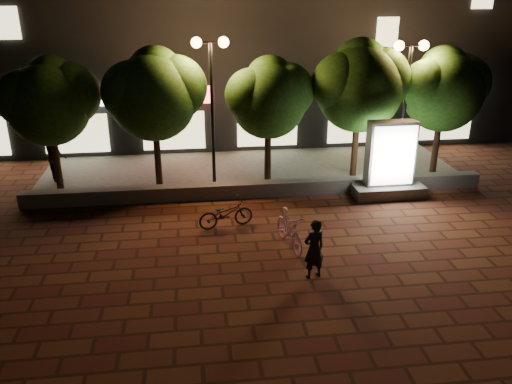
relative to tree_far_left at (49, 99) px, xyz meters
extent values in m
plane|color=#4F2B19|center=(6.95, -5.46, -3.29)|extent=(80.00, 80.00, 0.00)
cube|color=gray|center=(6.95, -1.46, -3.04)|extent=(16.00, 0.45, 0.50)
cube|color=gray|center=(6.95, 1.04, -3.25)|extent=(16.00, 5.00, 0.08)
cube|color=black|center=(6.95, 7.54, 1.71)|extent=(28.00, 8.00, 10.00)
cube|color=silver|center=(-0.05, 3.48, -0.69)|extent=(3.20, 0.12, 0.70)
cube|color=beige|center=(-0.05, 3.48, -2.19)|extent=(2.60, 0.10, 1.60)
cube|color=#FF3836|center=(3.95, 3.48, -0.69)|extent=(3.20, 0.12, 0.70)
cube|color=beige|center=(3.95, 3.48, -2.19)|extent=(2.60, 0.10, 1.60)
cube|color=#3EA6D9|center=(7.95, 3.48, -0.69)|extent=(3.20, 0.12, 0.70)
cube|color=beige|center=(7.95, 3.48, -2.19)|extent=(2.60, 0.10, 1.60)
cube|color=yellow|center=(11.95, 3.48, -0.69)|extent=(3.20, 0.12, 0.70)
cube|color=beige|center=(11.95, 3.48, -2.19)|extent=(2.60, 0.10, 1.60)
cube|color=white|center=(15.95, 3.48, -0.69)|extent=(3.20, 0.12, 0.70)
cube|color=beige|center=(15.95, 3.48, -2.19)|extent=(2.60, 0.10, 1.60)
cube|color=beige|center=(-2.05, 3.48, 2.21)|extent=(0.90, 0.10, 1.20)
cube|color=beige|center=(12.95, 3.48, 1.71)|extent=(0.90, 0.10, 1.20)
cylinder|color=#321D13|center=(-0.05, -0.06, -2.09)|extent=(0.24, 0.24, 2.25)
sphere|color=#325F1C|center=(-0.05, -0.06, -0.19)|extent=(2.80, 2.80, 2.80)
sphere|color=#325F1C|center=(0.65, 0.14, 0.11)|extent=(2.10, 2.10, 2.10)
sphere|color=#325F1C|center=(-0.68, -0.21, 0.06)|extent=(1.96, 1.96, 1.96)
sphere|color=#325F1C|center=(0.05, 0.29, 0.51)|extent=(1.82, 1.82, 1.82)
cylinder|color=#321D13|center=(3.45, -0.06, -2.04)|extent=(0.24, 0.24, 2.34)
sphere|color=#325F1C|center=(3.45, -0.06, -0.05)|extent=(3.00, 3.00, 3.00)
sphere|color=#325F1C|center=(4.20, 0.14, 0.25)|extent=(2.25, 2.25, 2.25)
sphere|color=#325F1C|center=(2.77, -0.21, 0.20)|extent=(2.10, 2.10, 2.10)
sphere|color=#325F1C|center=(3.55, 0.29, 0.70)|extent=(1.95, 1.95, 1.95)
cylinder|color=#321D13|center=(7.45, -0.06, -2.11)|extent=(0.24, 0.24, 2.21)
sphere|color=#325F1C|center=(7.45, -0.06, -0.26)|extent=(2.70, 2.70, 2.70)
sphere|color=#325F1C|center=(8.12, 0.14, 0.04)|extent=(2.03, 2.03, 2.02)
sphere|color=#325F1C|center=(6.84, -0.21, -0.01)|extent=(1.89, 1.89, 1.89)
sphere|color=#325F1C|center=(7.55, 0.29, 0.41)|extent=(1.76, 1.76, 1.76)
cylinder|color=#321D13|center=(10.75, -0.06, -2.00)|extent=(0.24, 0.24, 2.43)
sphere|color=#325F1C|center=(10.75, -0.06, 0.07)|extent=(3.10, 3.10, 3.10)
sphere|color=#325F1C|center=(11.52, 0.14, 0.37)|extent=(2.33, 2.33, 2.33)
sphere|color=#325F1C|center=(10.05, -0.21, 0.32)|extent=(2.17, 2.17, 2.17)
sphere|color=#325F1C|center=(10.85, 0.29, 0.85)|extent=(2.01, 2.02, 2.02)
cylinder|color=#321D13|center=(13.95, -0.06, -2.06)|extent=(0.24, 0.24, 2.29)
sphere|color=#325F1C|center=(13.95, -0.06, -0.12)|extent=(2.90, 2.90, 2.90)
sphere|color=#325F1C|center=(14.67, 0.14, 0.18)|extent=(2.18, 2.17, 2.17)
sphere|color=#325F1C|center=(13.30, -0.21, 0.13)|extent=(2.03, 2.03, 2.03)
sphere|color=#325F1C|center=(14.05, 0.29, 0.61)|extent=(1.89, 1.88, 1.88)
cylinder|color=black|center=(5.45, -0.26, -0.71)|extent=(0.12, 0.12, 5.00)
cylinder|color=black|center=(5.45, -0.26, 1.79)|extent=(0.90, 0.08, 0.08)
sphere|color=#FF8D3F|center=(5.00, -0.26, 1.79)|extent=(0.36, 0.36, 0.36)
sphere|color=#FF8D3F|center=(5.90, -0.26, 1.79)|extent=(0.36, 0.36, 0.36)
cylinder|color=black|center=(12.45, -0.26, -0.81)|extent=(0.12, 0.12, 4.80)
cylinder|color=black|center=(12.45, -0.26, 1.59)|extent=(0.90, 0.08, 0.08)
sphere|color=#FF8D3F|center=(12.00, -0.26, 1.59)|extent=(0.36, 0.36, 0.36)
sphere|color=#FF8D3F|center=(12.90, -0.26, 1.59)|extent=(0.36, 0.36, 0.36)
cube|color=gray|center=(11.39, -1.96, -3.09)|extent=(2.47, 1.26, 0.41)
cube|color=#4C4C51|center=(11.39, -1.96, -1.76)|extent=(1.64, 0.59, 2.25)
cube|color=white|center=(11.39, -2.26, -1.76)|extent=(1.48, 0.06, 2.04)
cube|color=white|center=(11.38, -1.67, -1.76)|extent=(1.48, 0.06, 2.04)
imported|color=#DB90BE|center=(7.28, -5.34, -2.75)|extent=(0.87, 1.86, 1.08)
imported|color=black|center=(7.60, -6.99, -2.50)|extent=(0.67, 0.54, 1.59)
imported|color=black|center=(5.62, -3.83, -2.85)|extent=(1.77, 0.96, 0.89)
imported|color=black|center=(-0.31, 0.92, -2.29)|extent=(0.99, 1.09, 1.84)
camera|label=1|loc=(4.74, -18.14, 3.65)|focal=36.51mm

